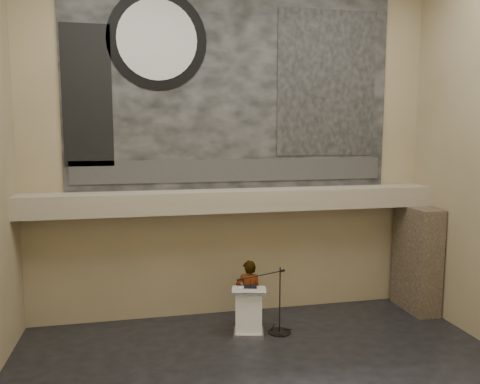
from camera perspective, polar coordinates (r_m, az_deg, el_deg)
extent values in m
cube|color=#8C7B58|center=(11.59, -0.83, 5.65)|extent=(10.00, 0.02, 8.50)
cube|color=#8C7B58|center=(4.06, 21.83, 2.26)|extent=(10.00, 0.02, 8.50)
cube|color=gray|center=(11.30, -0.42, -1.01)|extent=(10.00, 0.80, 0.50)
cylinder|color=#B2893D|center=(11.09, -8.50, -2.71)|extent=(0.04, 0.04, 0.06)
cylinder|color=#B2893D|center=(11.83, 8.68, -2.10)|extent=(0.04, 0.04, 0.06)
cube|color=black|center=(11.61, -0.82, 12.81)|extent=(8.00, 0.05, 5.00)
cube|color=#2A2A2A|center=(11.55, -0.76, 2.66)|extent=(7.76, 0.02, 0.55)
cylinder|color=black|center=(11.50, -10.06, 17.80)|extent=(2.30, 0.02, 2.30)
cylinder|color=silver|center=(11.48, -10.06, 17.82)|extent=(1.84, 0.02, 1.84)
cube|color=black|center=(12.28, 10.56, 12.86)|extent=(2.60, 0.02, 3.60)
cube|color=black|center=(11.38, -18.15, 11.06)|extent=(1.10, 0.02, 3.20)
cube|color=#3E3126|center=(12.98, 20.74, -7.61)|extent=(0.60, 1.40, 2.70)
cube|color=silver|center=(11.14, 1.06, -16.75)|extent=(0.77, 0.65, 0.08)
cube|color=white|center=(10.94, 1.07, -14.26)|extent=(0.67, 0.53, 0.96)
cube|color=white|center=(10.75, 1.10, -11.77)|extent=(0.86, 0.69, 0.13)
cube|color=black|center=(10.76, 1.26, -11.48)|extent=(0.34, 0.29, 0.04)
cube|color=silver|center=(10.71, 0.48, -11.65)|extent=(0.23, 0.30, 0.00)
imported|color=silver|center=(11.16, 1.07, -12.40)|extent=(0.64, 0.46, 1.64)
cylinder|color=black|center=(11.27, 4.83, -16.65)|extent=(0.52, 0.52, 0.02)
cylinder|color=black|center=(10.98, 4.88, -13.01)|extent=(0.03, 0.03, 1.55)
cylinder|color=black|center=(10.45, 2.54, -10.12)|extent=(1.14, 0.48, 0.02)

